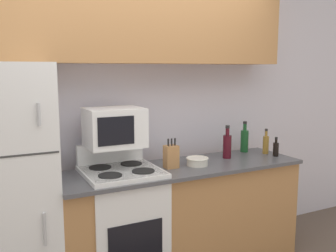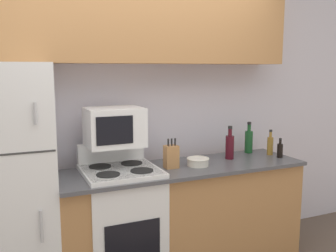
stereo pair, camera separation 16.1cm
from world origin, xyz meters
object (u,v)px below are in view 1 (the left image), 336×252
(bowl, at_px, (197,161))
(bottle_wine_red, at_px, (227,145))
(bottle_soy_sauce, at_px, (276,149))
(microwave, at_px, (114,127))
(bottle_wine_green, at_px, (244,140))
(stove, at_px, (122,226))
(refrigerator, at_px, (2,192))
(knife_block, at_px, (171,156))
(bottle_vinegar, at_px, (266,144))

(bowl, bearing_deg, bottle_wine_red, 14.85)
(bowl, bearing_deg, bottle_soy_sauce, -2.89)
(microwave, distance_m, bottle_wine_green, 1.38)
(bottle_wine_red, bearing_deg, bottle_wine_green, 24.77)
(stove, height_order, bottle_wine_green, bottle_wine_green)
(microwave, relative_size, bowl, 2.30)
(refrigerator, relative_size, knife_block, 7.16)
(refrigerator, height_order, bottle_wine_red, refrigerator)
(bowl, xyz_separation_m, bottle_vinegar, (0.81, 0.08, 0.06))
(refrigerator, distance_m, bottle_vinegar, 2.32)
(refrigerator, xyz_separation_m, bottle_vinegar, (2.32, -0.02, 0.13))
(bottle_wine_green, bearing_deg, bottle_wine_red, -155.23)
(knife_block, bearing_deg, bottle_wine_red, 6.93)
(knife_block, bearing_deg, bottle_soy_sauce, -3.62)
(bottle_wine_red, bearing_deg, knife_block, -173.07)
(refrigerator, bearing_deg, knife_block, -3.75)
(stove, relative_size, knife_block, 4.52)
(stove, xyz_separation_m, bottle_wine_red, (1.04, 0.06, 0.54))
(refrigerator, relative_size, stove, 1.59)
(stove, relative_size, microwave, 2.54)
(refrigerator, bearing_deg, stove, -4.65)
(bowl, distance_m, bottle_wine_green, 0.73)
(knife_block, bearing_deg, bowl, -6.19)
(bottle_vinegar, height_order, bottle_soy_sauce, bottle_vinegar)
(bowl, relative_size, bottle_wine_green, 0.64)
(bowl, relative_size, bottle_soy_sauce, 1.06)
(microwave, height_order, bottle_wine_red, microwave)
(stove, distance_m, microwave, 0.78)
(bottle_soy_sauce, bearing_deg, bowl, 177.11)
(knife_block, xyz_separation_m, bowl, (0.23, -0.03, -0.06))
(bottle_wine_green, xyz_separation_m, bottle_vinegar, (0.13, -0.16, -0.02))
(bottle_soy_sauce, bearing_deg, refrigerator, 176.31)
(bottle_soy_sauce, bearing_deg, knife_block, 176.38)
(stove, distance_m, bottle_soy_sauce, 1.57)
(stove, xyz_separation_m, bowl, (0.66, -0.04, 0.46))
(knife_block, bearing_deg, bottle_vinegar, 3.19)
(stove, relative_size, bottle_wine_red, 3.71)
(stove, bearing_deg, microwave, 97.72)
(refrigerator, relative_size, bottle_vinegar, 7.36)
(stove, bearing_deg, knife_block, -1.97)
(knife_block, height_order, bottle_wine_green, bottle_wine_green)
(microwave, xyz_separation_m, bowl, (0.67, -0.14, -0.32))
(refrigerator, xyz_separation_m, bottle_wine_red, (1.88, -0.01, 0.15))
(bottle_vinegar, relative_size, bottle_soy_sauce, 1.33)
(microwave, relative_size, bottle_wine_red, 1.46)
(stove, xyz_separation_m, bottle_vinegar, (1.47, 0.04, 0.52))
(refrigerator, height_order, microwave, refrigerator)
(microwave, xyz_separation_m, bottle_wine_green, (1.36, 0.10, -0.23))
(stove, xyz_separation_m, knife_block, (0.43, -0.01, 0.52))
(bowl, height_order, bottle_wine_red, bottle_wine_red)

